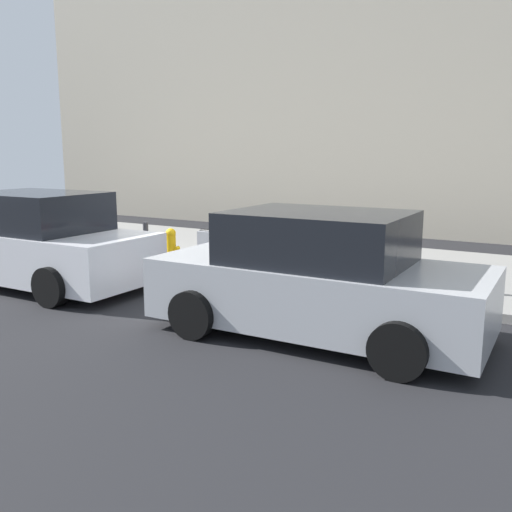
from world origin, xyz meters
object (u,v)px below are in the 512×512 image
(suitcase_red_0, at_px, (338,268))
(suitcase_black_1, at_px, (311,263))
(suitcase_navy_4, at_px, (230,253))
(bollard_post, at_px, (146,242))
(suitcase_teal_2, at_px, (282,262))
(suitcase_silver_5, at_px, (207,250))
(parked_car_silver_0, at_px, (318,278))
(fire_hydrant, at_px, (171,245))
(parked_car_white_1, at_px, (38,242))
(suitcase_maroon_3, at_px, (256,256))
(parking_meter, at_px, (404,239))

(suitcase_red_0, xyz_separation_m, suitcase_black_1, (0.54, -0.07, 0.03))
(suitcase_navy_4, relative_size, bollard_post, 1.15)
(suitcase_teal_2, relative_size, bollard_post, 1.00)
(suitcase_teal_2, xyz_separation_m, suitcase_silver_5, (1.63, 0.07, 0.10))
(suitcase_teal_2, relative_size, suitcase_silver_5, 1.05)
(bollard_post, distance_m, parked_car_silver_0, 5.36)
(suitcase_navy_4, height_order, fire_hydrant, suitcase_navy_4)
(parked_car_white_1, bearing_deg, bollard_post, -105.94)
(suitcase_maroon_3, relative_size, suitcase_silver_5, 1.09)
(suitcase_maroon_3, bearing_deg, parked_car_white_1, 36.99)
(suitcase_black_1, bearing_deg, fire_hydrant, 1.03)
(suitcase_black_1, distance_m, parked_car_silver_0, 2.69)
(suitcase_teal_2, distance_m, parked_car_white_1, 4.43)
(suitcase_black_1, distance_m, parking_meter, 1.69)
(fire_hydrant, bearing_deg, suitcase_maroon_3, -178.13)
(suitcase_black_1, height_order, suitcase_teal_2, suitcase_black_1)
(parking_meter, bearing_deg, parked_car_white_1, 23.56)
(bollard_post, bearing_deg, suitcase_red_0, -178.12)
(suitcase_red_0, xyz_separation_m, suitcase_teal_2, (1.09, -0.00, -0.01))
(suitcase_black_1, height_order, suitcase_navy_4, suitcase_navy_4)
(fire_hydrant, height_order, parking_meter, parking_meter)
(suitcase_black_1, height_order, parking_meter, parking_meter)
(suitcase_maroon_3, bearing_deg, suitcase_teal_2, 172.80)
(fire_hydrant, distance_m, bollard_post, 0.56)
(suitcase_black_1, xyz_separation_m, suitcase_navy_4, (1.69, 0.07, 0.02))
(suitcase_black_1, distance_m, suitcase_navy_4, 1.69)
(parking_meter, bearing_deg, suitcase_maroon_3, 3.87)
(bollard_post, height_order, parked_car_silver_0, parked_car_silver_0)
(suitcase_red_0, height_order, fire_hydrant, fire_hydrant)
(suitcase_silver_5, height_order, fire_hydrant, suitcase_silver_5)
(fire_hydrant, distance_m, parked_car_silver_0, 4.94)
(suitcase_maroon_3, relative_size, parked_car_white_1, 0.19)
(suitcase_black_1, distance_m, suitcase_maroon_3, 1.13)
(suitcase_navy_4, distance_m, parked_car_silver_0, 3.72)
(suitcase_teal_2, xyz_separation_m, suitcase_navy_4, (1.15, 0.01, 0.06))
(fire_hydrant, xyz_separation_m, parked_car_white_1, (1.16, 2.32, 0.27))
(fire_hydrant, xyz_separation_m, parking_meter, (-4.74, -0.25, 0.45))
(suitcase_teal_2, height_order, parked_car_silver_0, parked_car_silver_0)
(parked_car_silver_0, bearing_deg, fire_hydrant, -28.07)
(suitcase_silver_5, height_order, parked_car_white_1, parked_car_white_1)
(suitcase_red_0, relative_size, parked_car_silver_0, 0.14)
(parking_meter, bearing_deg, suitcase_silver_5, 4.96)
(suitcase_black_1, relative_size, suitcase_maroon_3, 1.05)
(suitcase_navy_4, relative_size, parked_car_white_1, 0.21)
(suitcase_teal_2, height_order, parked_car_white_1, parked_car_white_1)
(suitcase_navy_4, xyz_separation_m, parked_car_white_1, (2.62, 2.31, 0.32))
(suitcase_navy_4, bearing_deg, suitcase_silver_5, 7.36)
(suitcase_maroon_3, bearing_deg, suitcase_navy_4, 8.26)
(suitcase_teal_2, height_order, parking_meter, parking_meter)
(suitcase_black_1, height_order, bollard_post, suitcase_black_1)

